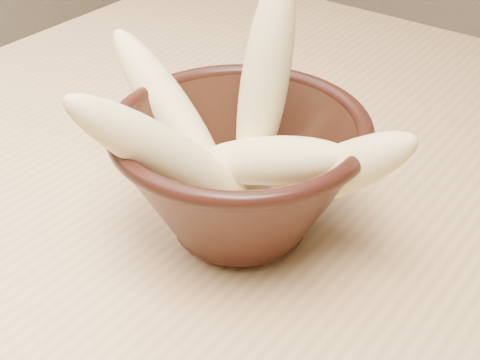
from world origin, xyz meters
name	(u,v)px	position (x,y,z in m)	size (l,w,h in m)	color
table	(426,287)	(0.00, 0.00, 0.67)	(1.20, 0.80, 0.75)	tan
bowl	(240,170)	(-0.13, -0.12, 0.81)	(0.20, 0.20, 0.11)	black
milk_puddle	(240,198)	(-0.13, -0.12, 0.79)	(0.11, 0.11, 0.02)	beige
banana_upright	(265,81)	(-0.13, -0.08, 0.87)	(0.04, 0.04, 0.17)	#ECD78B
banana_left	(169,108)	(-0.20, -0.11, 0.84)	(0.04, 0.04, 0.16)	#ECD78B
banana_right	(336,172)	(-0.05, -0.10, 0.83)	(0.04, 0.04, 0.13)	#ECD78B
banana_across	(268,161)	(-0.10, -0.12, 0.83)	(0.04, 0.04, 0.13)	#ECD78B
banana_front	(165,154)	(-0.15, -0.17, 0.85)	(0.04, 0.04, 0.17)	#ECD78B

